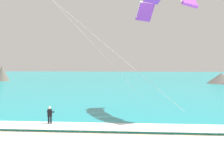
% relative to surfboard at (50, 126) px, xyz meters
% --- Properties ---
extents(sea, '(200.00, 120.00, 0.20)m').
position_rel_surfboard_xyz_m(sea, '(-1.98, 58.43, 0.07)').
color(sea, teal).
rests_on(sea, ground).
extents(surf_foam, '(200.00, 2.60, 0.04)m').
position_rel_surfboard_xyz_m(surf_foam, '(-1.98, -0.57, 0.19)').
color(surf_foam, white).
rests_on(surf_foam, sea).
extents(surfboard, '(0.55, 1.43, 0.09)m').
position_rel_surfboard_xyz_m(surfboard, '(0.00, 0.00, 0.00)').
color(surfboard, '#E04C38').
rests_on(surfboard, ground).
extents(kitesurfer, '(0.55, 0.54, 1.69)m').
position_rel_surfboard_xyz_m(kitesurfer, '(0.00, 0.02, 0.91)').
color(kitesurfer, black).
rests_on(kitesurfer, ground).
extents(headland_right, '(7.66, 8.95, 2.71)m').
position_rel_surfboard_xyz_m(headland_right, '(28.13, 43.77, 1.22)').
color(headland_right, '#56514C').
rests_on(headland_right, ground).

